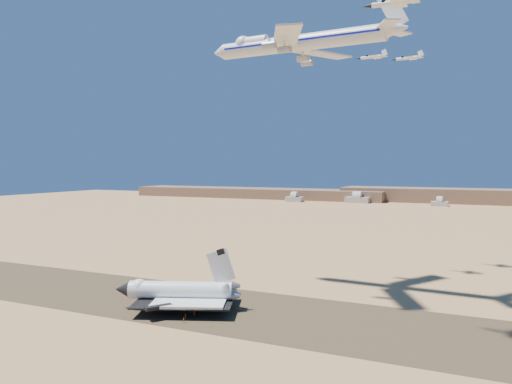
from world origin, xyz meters
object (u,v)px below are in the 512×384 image
at_px(chase_jet_f, 408,58).
at_px(chase_jet_e, 373,57).
at_px(crew_c, 184,320).
at_px(crew_a, 185,316).
at_px(chase_jet_b, 394,3).
at_px(carrier_747, 293,43).
at_px(crew_b, 195,314).
at_px(shuttle, 180,292).

bearing_deg(chase_jet_f, chase_jet_e, -111.89).
bearing_deg(crew_c, chase_jet_f, -63.86).
distance_m(crew_a, chase_jet_e, 140.70).
bearing_deg(chase_jet_b, carrier_747, 128.91).
bearing_deg(crew_a, chase_jet_b, -116.08).
relative_size(carrier_747, crew_b, 42.39).
bearing_deg(crew_c, carrier_747, -56.04).
distance_m(crew_c, chase_jet_f, 163.72).
bearing_deg(chase_jet_e, shuttle, -112.24).
height_order(crew_c, chase_jet_f, chase_jet_f).
bearing_deg(chase_jet_f, crew_b, -105.86).
bearing_deg(crew_b, chase_jet_b, -123.29).
height_order(crew_b, crew_c, crew_b).
bearing_deg(crew_a, chase_jet_e, -43.04).
xyz_separation_m(crew_b, chase_jet_f, (49.25, 114.17, 98.80)).
distance_m(chase_jet_b, chase_jet_e, 104.42).
bearing_deg(chase_jet_e, crew_c, -104.54).
distance_m(shuttle, crew_a, 12.46).
xyz_separation_m(shuttle, carrier_747, (23.96, 44.72, 90.53)).
relative_size(carrier_747, chase_jet_e, 5.52).
bearing_deg(carrier_747, crew_a, -103.69).
bearing_deg(carrier_747, chase_jet_e, 65.39).
bearing_deg(chase_jet_f, shuttle, -110.83).
height_order(crew_b, chase_jet_e, chase_jet_e).
bearing_deg(carrier_747, crew_c, -101.00).
relative_size(crew_b, chase_jet_b, 0.13).
distance_m(carrier_747, chase_jet_f, 72.83).
xyz_separation_m(chase_jet_e, chase_jet_f, (12.41, 22.05, 2.65)).
height_order(shuttle, chase_jet_e, chase_jet_e).
height_order(shuttle, crew_c, shuttle).
distance_m(shuttle, chase_jet_f, 155.27).
bearing_deg(chase_jet_e, chase_jet_f, 66.42).
bearing_deg(chase_jet_b, crew_a, 174.70).
bearing_deg(crew_c, crew_a, -16.41).
distance_m(carrier_747, chase_jet_e, 47.45).
relative_size(crew_b, crew_c, 1.11).
height_order(chase_jet_b, chase_jet_f, chase_jet_f).
relative_size(chase_jet_b, chase_jet_e, 0.97).
xyz_separation_m(shuttle, crew_c, (9.51, -12.20, -4.75)).
distance_m(carrier_747, crew_b, 108.59).
relative_size(crew_a, chase_jet_e, 0.11).
bearing_deg(chase_jet_e, crew_a, -106.17).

